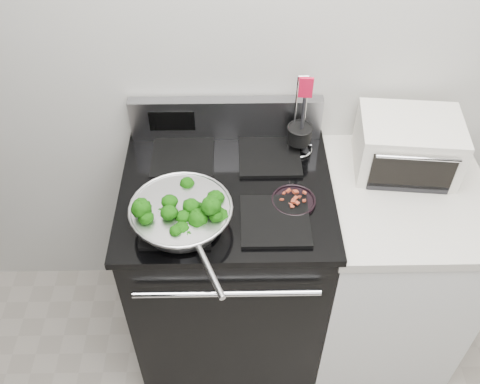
{
  "coord_description": "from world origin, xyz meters",
  "views": [
    {
      "loc": [
        -0.27,
        0.01,
        2.34
      ],
      "look_at": [
        -0.25,
        1.36,
        0.98
      ],
      "focal_mm": 40.0,
      "sensor_mm": 36.0,
      "label": 1
    }
  ],
  "objects_px": {
    "utensil_holder": "(299,138)",
    "toaster_oven": "(408,145)",
    "skillet": "(182,214)",
    "gas_range": "(228,264)",
    "bacon_plate": "(294,199)"
  },
  "relations": [
    {
      "from": "gas_range",
      "to": "skillet",
      "type": "height_order",
      "value": "gas_range"
    },
    {
      "from": "toaster_oven",
      "to": "skillet",
      "type": "bearing_deg",
      "value": -153.21
    },
    {
      "from": "utensil_holder",
      "to": "toaster_oven",
      "type": "distance_m",
      "value": 0.41
    },
    {
      "from": "toaster_oven",
      "to": "bacon_plate",
      "type": "bearing_deg",
      "value": -148.2
    },
    {
      "from": "toaster_oven",
      "to": "gas_range",
      "type": "bearing_deg",
      "value": -162.71
    },
    {
      "from": "utensil_holder",
      "to": "gas_range",
      "type": "bearing_deg",
      "value": -138.07
    },
    {
      "from": "gas_range",
      "to": "skillet",
      "type": "distance_m",
      "value": 0.57
    },
    {
      "from": "utensil_holder",
      "to": "skillet",
      "type": "bearing_deg",
      "value": -132.37
    },
    {
      "from": "gas_range",
      "to": "utensil_holder",
      "type": "relative_size",
      "value": 3.26
    },
    {
      "from": "utensil_holder",
      "to": "toaster_oven",
      "type": "bearing_deg",
      "value": -3.96
    },
    {
      "from": "gas_range",
      "to": "skillet",
      "type": "bearing_deg",
      "value": -129.62
    },
    {
      "from": "skillet",
      "to": "utensil_holder",
      "type": "height_order",
      "value": "utensil_holder"
    },
    {
      "from": "gas_range",
      "to": "toaster_oven",
      "type": "bearing_deg",
      "value": 11.33
    },
    {
      "from": "skillet",
      "to": "gas_range",
      "type": "bearing_deg",
      "value": 28.48
    },
    {
      "from": "skillet",
      "to": "bacon_plate",
      "type": "bearing_deg",
      "value": -7.24
    }
  ]
}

